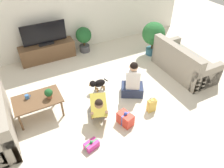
{
  "coord_description": "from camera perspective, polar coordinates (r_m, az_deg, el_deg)",
  "views": [
    {
      "loc": [
        -1.63,
        -3.58,
        3.51
      ],
      "look_at": [
        0.18,
        -0.13,
        0.45
      ],
      "focal_mm": 35.0,
      "sensor_mm": 36.0,
      "label": 1
    }
  ],
  "objects": [
    {
      "name": "wall_back",
      "position": [
        6.79,
        -12.88,
        18.28
      ],
      "size": [
        8.4,
        0.06,
        2.6
      ],
      "color": "white",
      "rests_on": "ground_plane"
    },
    {
      "name": "sofa_right",
      "position": [
        6.25,
        18.07,
        5.28
      ],
      "size": [
        0.89,
        1.73,
        0.86
      ],
      "rotation": [
        0.0,
        0.0,
        1.57
      ],
      "color": "gray",
      "rests_on": "ground_plane"
    },
    {
      "name": "dog",
      "position": [
        5.37,
        -3.8,
        0.11
      ],
      "size": [
        0.51,
        0.17,
        0.33
      ],
      "rotation": [
        0.0,
        0.0,
        4.72
      ],
      "color": "black",
      "rests_on": "ground_plane"
    },
    {
      "name": "mug",
      "position": [
        4.86,
        -21.3,
        -3.1
      ],
      "size": [
        0.12,
        0.08,
        0.09
      ],
      "color": "#386BAD",
      "rests_on": "coffee_table"
    },
    {
      "name": "potted_plant_corner_right",
      "position": [
        6.78,
        10.77,
        12.51
      ],
      "size": [
        0.68,
        0.68,
        1.03
      ],
      "color": "#336B84",
      "rests_on": "ground_plane"
    },
    {
      "name": "coffee_table",
      "position": [
        4.83,
        -18.88,
        -4.2
      ],
      "size": [
        0.98,
        0.62,
        0.47
      ],
      "color": "brown",
      "rests_on": "ground_plane"
    },
    {
      "name": "tv_console",
      "position": [
        6.84,
        -16.42,
        8.08
      ],
      "size": [
        1.59,
        0.41,
        0.51
      ],
      "color": "brown",
      "rests_on": "ground_plane"
    },
    {
      "name": "potted_plant_back_right",
      "position": [
        6.94,
        -7.4,
        12.03
      ],
      "size": [
        0.49,
        0.49,
        0.8
      ],
      "color": "#4C4C51",
      "rests_on": "ground_plane"
    },
    {
      "name": "person_kneeling",
      "position": [
        4.61,
        -3.62,
        -5.74
      ],
      "size": [
        0.55,
        0.81,
        0.75
      ],
      "rotation": [
        0.0,
        0.0,
        -0.35
      ],
      "color": "#23232D",
      "rests_on": "ground_plane"
    },
    {
      "name": "ground_plane",
      "position": [
        5.27,
        -2.38,
        -3.62
      ],
      "size": [
        16.0,
        16.0,
        0.0
      ],
      "primitive_type": "plane",
      "color": "beige"
    },
    {
      "name": "tabletop_plant",
      "position": [
        4.68,
        -16.23,
        -2.31
      ],
      "size": [
        0.17,
        0.17,
        0.22
      ],
      "color": "#A36042",
      "rests_on": "coffee_table"
    },
    {
      "name": "gift_bag_a",
      "position": [
        4.92,
        10.3,
        -5.51
      ],
      "size": [
        0.2,
        0.13,
        0.34
      ],
      "rotation": [
        0.0,
        0.0,
        -0.01
      ],
      "color": "#E5B74C",
      "rests_on": "ground_plane"
    },
    {
      "name": "gift_box_b",
      "position": [
        4.61,
        3.5,
        -9.05
      ],
      "size": [
        0.3,
        0.38,
        0.33
      ],
      "rotation": [
        0.0,
        0.0,
        0.27
      ],
      "color": "red",
      "rests_on": "ground_plane"
    },
    {
      "name": "gift_box_a",
      "position": [
        4.28,
        -5.36,
        -15.53
      ],
      "size": [
        0.3,
        0.23,
        0.19
      ],
      "rotation": [
        0.0,
        0.0,
        0.26
      ],
      "color": "#CC3389",
      "rests_on": "ground_plane"
    },
    {
      "name": "person_sitting",
      "position": [
        5.19,
        5.39,
        0.28
      ],
      "size": [
        0.65,
        0.62,
        0.93
      ],
      "rotation": [
        0.0,
        0.0,
        2.62
      ],
      "color": "#283351",
      "rests_on": "ground_plane"
    },
    {
      "name": "tv",
      "position": [
        6.6,
        -17.25,
        12.1
      ],
      "size": [
        1.24,
        0.2,
        0.64
      ],
      "color": "black",
      "rests_on": "tv_console"
    }
  ]
}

